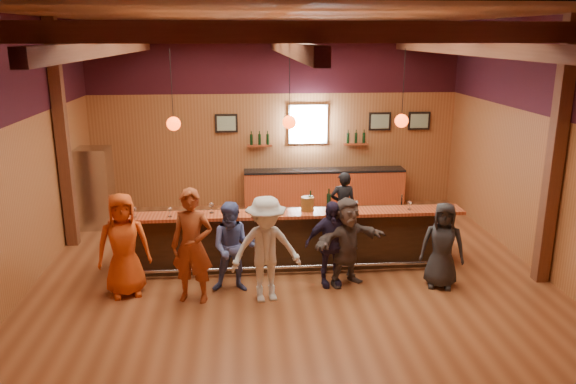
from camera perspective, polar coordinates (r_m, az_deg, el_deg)
name	(u,v)px	position (r m, az deg, el deg)	size (l,w,h in m)	color
room	(289,92)	(9.86, 0.12, 10.10)	(9.04, 9.00, 4.52)	brown
bar_counter	(290,237)	(10.56, 0.16, -4.55)	(6.30, 1.07, 1.11)	black
back_bar_cabinet	(324,188)	(14.09, 3.70, 0.43)	(4.00, 0.52, 0.95)	#98381B
window	(308,124)	(13.93, 2.04, 6.90)	(0.95, 0.09, 0.95)	silver
framed_pictures	(343,122)	(14.04, 5.58, 7.11)	(5.35, 0.05, 0.45)	black
wine_shelves	(308,142)	(13.93, 2.05, 5.11)	(3.00, 0.18, 0.30)	#98381B
pendant_lights	(289,122)	(9.87, 0.15, 7.14)	(4.24, 0.24, 1.37)	black
stainless_fridge	(95,188)	(13.16, -18.98, 0.40)	(0.70, 0.70, 1.80)	silver
customer_orange	(124,245)	(9.57, -16.37, -5.18)	(0.85, 0.55, 1.74)	#C34212
customer_redvest	(192,246)	(9.08, -9.70, -5.43)	(0.68, 0.45, 1.87)	#8E3A19
customer_denim	(233,247)	(9.38, -5.57, -5.62)	(0.75, 0.59, 1.55)	#4D5B9B
customer_white	(266,249)	(8.99, -2.25, -5.84)	(1.13, 0.65, 1.75)	silver
customer_navy	(330,244)	(9.59, 4.32, -5.26)	(0.88, 0.37, 1.51)	#211A35
customer_brown	(347,242)	(9.64, 5.97, -5.03)	(1.44, 0.46, 1.55)	#4E423E
customer_dark	(442,245)	(9.86, 15.42, -5.24)	(0.73, 0.47, 1.49)	#232325
bartender	(343,206)	(11.71, 5.60, -1.47)	(0.54, 0.35, 1.47)	black
ice_bucket	(307,204)	(10.11, 1.99, -1.21)	(0.23, 0.23, 0.25)	brown
bottle_a	(310,202)	(10.15, 2.30, -1.06)	(0.08, 0.08, 0.36)	black
bottle_b	(329,201)	(10.22, 4.16, -0.92)	(0.08, 0.08, 0.38)	black
glass_a	(134,210)	(10.09, -15.37, -1.76)	(0.08, 0.08, 0.19)	silver
glass_b	(170,210)	(9.98, -11.93, -1.82)	(0.07, 0.07, 0.17)	silver
glass_c	(211,205)	(10.06, -7.80, -1.36)	(0.09, 0.09, 0.20)	silver
glass_d	(237,208)	(9.92, -5.21, -1.64)	(0.08, 0.08, 0.17)	silver
glass_e	(267,205)	(9.98, -2.11, -1.36)	(0.09, 0.09, 0.20)	silver
glass_f	(345,204)	(10.09, 5.86, -1.25)	(0.09, 0.09, 0.19)	silver
glass_g	(356,202)	(10.31, 6.96, -1.06)	(0.07, 0.07, 0.16)	silver
glass_h	(410,203)	(10.40, 12.25, -1.13)	(0.07, 0.07, 0.17)	silver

